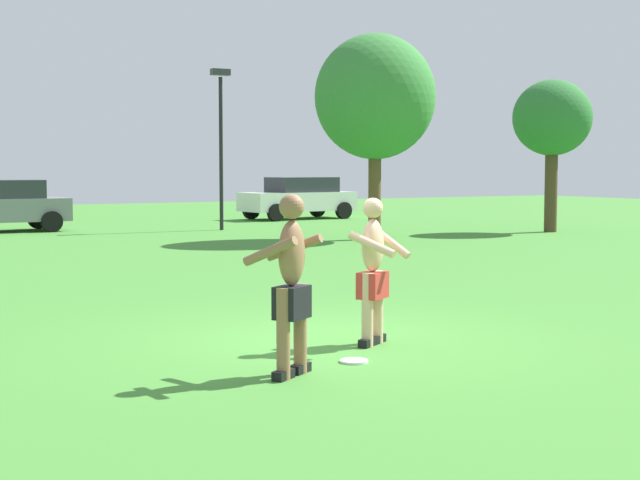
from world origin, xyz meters
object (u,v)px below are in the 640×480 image
frisbee (354,361)px  tree_left_field (375,97)px  lamp_post (221,130)px  car_white_near_post (299,197)px  player_near (291,280)px  player_in_red (373,268)px  tree_behind_players (552,120)px

frisbee → tree_left_field: bearing=56.8°
frisbee → lamp_post: size_ratio=0.06×
car_white_near_post → player_near: bearing=-118.1°
player_near → frisbee: (0.85, 0.25, -0.91)m
car_white_near_post → lamp_post: size_ratio=0.89×
player_in_red → lamp_post: lamp_post is taller
player_near → frisbee: bearing=16.4°
frisbee → tree_behind_players: (15.21, 13.53, 3.38)m
player_near → frisbee: 1.27m
car_white_near_post → tree_behind_players: tree_behind_players is taller
player_in_red → tree_left_field: bearing=57.4°
frisbee → tree_behind_players: 20.63m
lamp_post → tree_behind_players: size_ratio=1.09×
car_white_near_post → player_in_red: bearing=-116.1°
player_near → lamp_post: (7.66, 19.44, 2.20)m
frisbee → lamp_post: lamp_post is taller
player_in_red → lamp_post: 19.60m
player_near → tree_behind_players: 21.31m
car_white_near_post → tree_left_field: tree_left_field is taller
car_white_near_post → lamp_post: 7.03m
player_near → lamp_post: lamp_post is taller
frisbee → tree_behind_players: size_ratio=0.06×
lamp_post → tree_left_field: 5.96m
frisbee → tree_left_field: tree_left_field is taller
lamp_post → tree_behind_players: 10.13m
lamp_post → player_in_red: bearing=-108.3°
frisbee → tree_left_field: (8.97, 13.69, 3.84)m
car_white_near_post → tree_behind_players: size_ratio=0.96×
car_white_near_post → frisbee: bearing=-116.7°
car_white_near_post → tree_behind_players: (3.37, -10.00, 2.57)m
player_near → player_in_red: bearing=32.2°
player_in_red → car_white_near_post: (11.16, 22.82, -0.04)m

